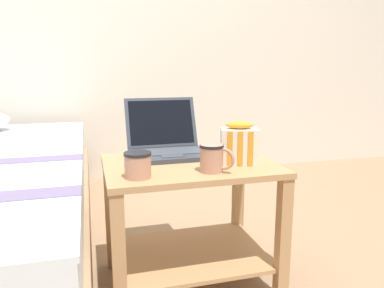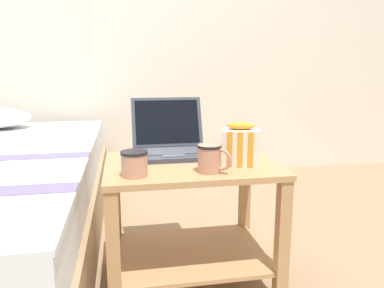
{
  "view_description": "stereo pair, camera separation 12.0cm",
  "coord_description": "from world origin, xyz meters",
  "px_view_note": "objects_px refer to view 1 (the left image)",
  "views": [
    {
      "loc": [
        -0.36,
        -1.33,
        0.86
      ],
      "look_at": [
        0.0,
        -0.04,
        0.58
      ],
      "focal_mm": 35.0,
      "sensor_mm": 36.0,
      "label": 1
    },
    {
      "loc": [
        -0.25,
        -1.36,
        0.86
      ],
      "look_at": [
        0.0,
        -0.04,
        0.58
      ],
      "focal_mm": 35.0,
      "sensor_mm": 36.0,
      "label": 2
    }
  ],
  "objects_px": {
    "laptop": "(166,143)",
    "cell_phone": "(231,152)",
    "mug_front_left": "(138,163)",
    "mug_front_right": "(213,157)",
    "snack_bag": "(239,144)"
  },
  "relations": [
    {
      "from": "laptop",
      "to": "cell_phone",
      "type": "height_order",
      "value": "laptop"
    },
    {
      "from": "mug_front_left",
      "to": "mug_front_right",
      "type": "height_order",
      "value": "mug_front_right"
    },
    {
      "from": "laptop",
      "to": "snack_bag",
      "type": "distance_m",
      "value": 0.32
    },
    {
      "from": "mug_front_left",
      "to": "snack_bag",
      "type": "relative_size",
      "value": 0.8
    },
    {
      "from": "mug_front_left",
      "to": "cell_phone",
      "type": "bearing_deg",
      "value": 30.63
    },
    {
      "from": "cell_phone",
      "to": "mug_front_left",
      "type": "bearing_deg",
      "value": -149.37
    },
    {
      "from": "mug_front_left",
      "to": "laptop",
      "type": "bearing_deg",
      "value": 62.27
    },
    {
      "from": "laptop",
      "to": "mug_front_right",
      "type": "height_order",
      "value": "laptop"
    },
    {
      "from": "laptop",
      "to": "mug_front_left",
      "type": "distance_m",
      "value": 0.34
    },
    {
      "from": "laptop",
      "to": "snack_bag",
      "type": "height_order",
      "value": "laptop"
    },
    {
      "from": "laptop",
      "to": "snack_bag",
      "type": "relative_size",
      "value": 1.98
    },
    {
      "from": "cell_phone",
      "to": "laptop",
      "type": "bearing_deg",
      "value": 169.81
    },
    {
      "from": "laptop",
      "to": "cell_phone",
      "type": "xyz_separation_m",
      "value": [
        0.27,
        -0.05,
        -0.04
      ]
    },
    {
      "from": "mug_front_left",
      "to": "mug_front_right",
      "type": "bearing_deg",
      "value": -0.63
    },
    {
      "from": "laptop",
      "to": "mug_front_right",
      "type": "distance_m",
      "value": 0.32
    }
  ]
}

